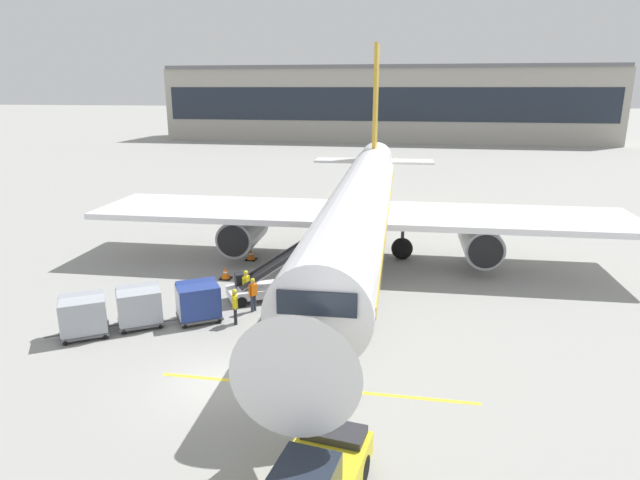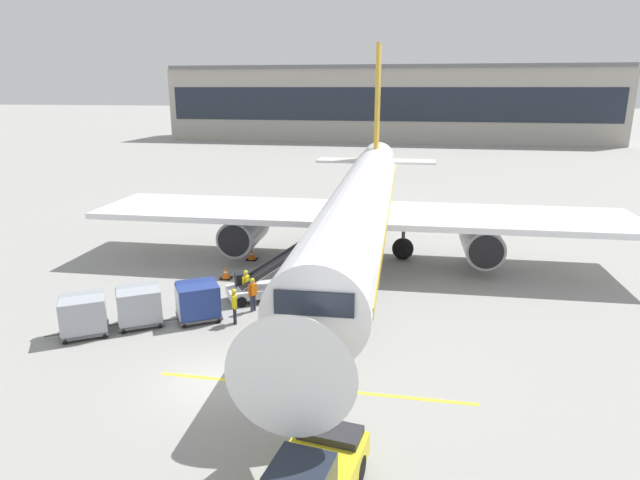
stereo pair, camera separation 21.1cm
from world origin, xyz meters
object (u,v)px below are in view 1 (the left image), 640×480
Objects in this scene: ground_crew_wingwalker at (246,284)px; safety_cone_wingtip at (226,273)px; ground_crew_by_loader at (253,292)px; baggage_cart_third at (83,315)px; safety_cone_engine_keepout at (251,255)px; belt_loader at (265,282)px; ground_crew_marshaller at (195,295)px; parked_airplane at (360,206)px; baggage_cart_lead at (198,300)px; baggage_cart_second at (139,305)px; ground_crew_by_carts at (235,304)px.

ground_crew_wingwalker is 2.38× the size of safety_cone_wingtip.
ground_crew_by_loader and ground_crew_wingwalker have the same top height.
ground_crew_by_loader is at bearing 30.59° from baggage_cart_third.
ground_crew_by_loader is 5.28m from safety_cone_wingtip.
ground_crew_by_loader is 2.36× the size of safety_cone_engine_keepout.
ground_crew_marshaller is (-2.83, -2.55, 0.09)m from belt_loader.
ground_crew_by_loader is at bearing -72.15° from safety_cone_engine_keepout.
parked_airplane is 7.67m from safety_cone_engine_keepout.
parked_airplane reaches higher than safety_cone_wingtip.
ground_crew_by_loader is (2.28, 1.45, -0.00)m from baggage_cart_lead.
ground_crew_by_loader is (-0.09, -1.77, 0.09)m from belt_loader.
parked_airplane is 15.80× the size of baggage_cart_lead.
belt_loader is 6.86m from safety_cone_engine_keepout.
parked_airplane is 12.34m from ground_crew_marshaller.
baggage_cart_third is 7.76m from ground_crew_by_loader.
safety_cone_engine_keepout is (-6.89, -0.97, -3.22)m from parked_airplane.
baggage_cart_lead is 9.54m from safety_cone_engine_keepout.
belt_loader is 1.86× the size of baggage_cart_second.
ground_crew_by_carts is at bearing -66.37° from safety_cone_wingtip.
parked_airplane is 8.50× the size of belt_loader.
baggage_cart_second is at bearing -152.07° from ground_crew_by_loader.
parked_airplane is at bearing 54.40° from ground_crew_marshaller.
belt_loader is at bearing -66.83° from safety_cone_engine_keepout.
baggage_cart_third is 3.69× the size of safety_cone_engine_keepout.
safety_cone_engine_keepout is (0.14, 8.84, -0.64)m from ground_crew_marshaller.
ground_crew_marshaller is (-0.45, 0.67, -0.00)m from baggage_cart_lead.
ground_crew_marshaller is (-2.73, -0.78, 0.00)m from ground_crew_by_loader.
parked_airplane is at bearing 32.95° from safety_cone_wingtip.
parked_airplane reaches higher than safety_cone_engine_keepout.
belt_loader is at bearing 42.10° from ground_crew_marshaller.
baggage_cart_second reaches higher than ground_crew_by_carts.
baggage_cart_second is (-4.84, -4.29, 0.09)m from belt_loader.
baggage_cart_lead and baggage_cart_second have the same top height.
ground_crew_by_carts is (-4.69, -10.62, -2.59)m from parked_airplane.
belt_loader is 2.91× the size of ground_crew_marshaller.
ground_crew_by_carts is at bearing -4.24° from baggage_cart_lead.
baggage_cart_third is at bearing -143.45° from baggage_cart_second.
ground_crew_marshaller is at bearing -90.89° from safety_cone_engine_keepout.
parked_airplane is 10.33m from ground_crew_by_loader.
baggage_cart_lead is 2.68m from baggage_cart_second.
ground_crew_marshaller is (2.01, 1.73, -0.00)m from baggage_cart_second.
baggage_cart_third is at bearing -108.80° from safety_cone_engine_keepout.
safety_cone_wingtip is at bearing 140.48° from belt_loader.
ground_crew_by_carts is 1.00× the size of ground_crew_wingwalker.
parked_airplane is at bearing 51.95° from baggage_cart_second.
safety_cone_engine_keepout is (-2.69, 6.28, -0.55)m from belt_loader.
ground_crew_by_loader and ground_crew_by_carts have the same top height.
baggage_cart_third is 5.06m from ground_crew_marshaller.
parked_airplane is at bearing 57.90° from baggage_cart_lead.
belt_loader is 4.03m from safety_cone_wingtip.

